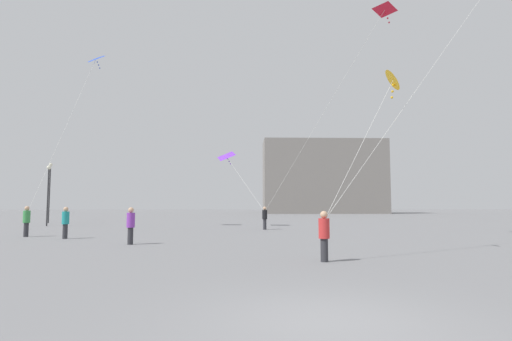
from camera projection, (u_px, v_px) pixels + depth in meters
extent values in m
plane|color=slate|center=(330.00, 322.00, 6.47)|extent=(300.00, 300.00, 0.00)
cylinder|color=#2D2D33|center=(130.00, 236.00, 19.06)|extent=(0.25, 0.25, 0.78)
cylinder|color=purple|center=(131.00, 220.00, 19.12)|extent=(0.37, 0.37, 0.68)
sphere|color=tan|center=(131.00, 210.00, 19.16)|extent=(0.25, 0.25, 0.25)
cylinder|color=#2D2D33|center=(324.00, 250.00, 13.31)|extent=(0.24, 0.24, 0.75)
cylinder|color=red|center=(324.00, 228.00, 13.37)|extent=(0.36, 0.36, 0.65)
sphere|color=tan|center=(324.00, 215.00, 13.40)|extent=(0.24, 0.24, 0.24)
cylinder|color=#2D2D33|center=(265.00, 224.00, 30.36)|extent=(0.25, 0.25, 0.77)
cylinder|color=black|center=(265.00, 215.00, 30.42)|extent=(0.37, 0.37, 0.67)
sphere|color=tan|center=(265.00, 208.00, 30.46)|extent=(0.25, 0.25, 0.25)
cylinder|color=#2D2D33|center=(26.00, 230.00, 23.57)|extent=(0.26, 0.26, 0.80)
cylinder|color=#388C47|center=(27.00, 217.00, 23.64)|extent=(0.38, 0.38, 0.70)
sphere|color=tan|center=(27.00, 208.00, 23.68)|extent=(0.26, 0.26, 0.26)
cylinder|color=#2D2D33|center=(65.00, 231.00, 22.25)|extent=(0.26, 0.26, 0.78)
cylinder|color=teal|center=(66.00, 218.00, 22.31)|extent=(0.37, 0.37, 0.68)
sphere|color=tan|center=(66.00, 209.00, 22.35)|extent=(0.26, 0.26, 0.26)
pyramid|color=blue|center=(96.00, 59.00, 33.25)|extent=(1.98, 1.82, 0.71)
sphere|color=blue|center=(97.00, 62.00, 33.37)|extent=(0.10, 0.10, 0.10)
sphere|color=blue|center=(99.00, 65.00, 33.48)|extent=(0.10, 0.10, 0.10)
sphere|color=blue|center=(100.00, 68.00, 33.59)|extent=(0.10, 0.10, 0.10)
cylinder|color=silver|center=(67.00, 123.00, 28.46)|extent=(0.68, 8.63, 12.29)
cone|color=yellow|center=(394.00, 79.00, 16.33)|extent=(0.75, 1.03, 0.86)
sphere|color=yellow|center=(393.00, 85.00, 16.45)|extent=(0.10, 0.10, 0.10)
sphere|color=yellow|center=(392.00, 91.00, 16.57)|extent=(0.10, 0.10, 0.10)
sphere|color=yellow|center=(392.00, 97.00, 16.69)|extent=(0.10, 0.10, 0.10)
cylinder|color=silver|center=(362.00, 143.00, 14.86)|extent=(3.39, 2.35, 5.51)
pyramid|color=purple|center=(226.00, 156.00, 35.06)|extent=(1.87, 1.94, 0.72)
sphere|color=purple|center=(228.00, 159.00, 35.13)|extent=(0.10, 0.10, 0.10)
sphere|color=purple|center=(229.00, 161.00, 35.19)|extent=(0.10, 0.10, 0.10)
sphere|color=purple|center=(230.00, 164.00, 35.24)|extent=(0.10, 0.10, 0.10)
cylinder|color=silver|center=(244.00, 182.00, 32.75)|extent=(2.99, 4.44, 4.66)
cylinder|color=silver|center=(430.00, 70.00, 18.34)|extent=(11.54, 8.33, 13.03)
pyramid|color=red|center=(385.00, 10.00, 23.77)|extent=(1.21, 0.76, 0.48)
sphere|color=red|center=(386.00, 14.00, 23.83)|extent=(0.10, 0.10, 0.10)
sphere|color=red|center=(388.00, 18.00, 23.90)|extent=(0.10, 0.10, 0.10)
sphere|color=red|center=(389.00, 22.00, 23.97)|extent=(0.10, 0.10, 0.10)
cylinder|color=silver|center=(317.00, 123.00, 27.10)|extent=(6.42, 8.02, 11.76)
cube|color=gray|center=(324.00, 177.00, 86.70)|extent=(25.48, 9.33, 15.26)
cylinder|color=#2D2D30|center=(49.00, 194.00, 41.27)|extent=(0.12, 0.12, 5.70)
sphere|color=#EAE5C6|center=(51.00, 165.00, 41.52)|extent=(0.36, 0.36, 0.36)
cylinder|color=#2D2D30|center=(48.00, 197.00, 35.62)|extent=(0.12, 0.12, 4.91)
sphere|color=#EAE5C6|center=(49.00, 167.00, 35.84)|extent=(0.36, 0.36, 0.36)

